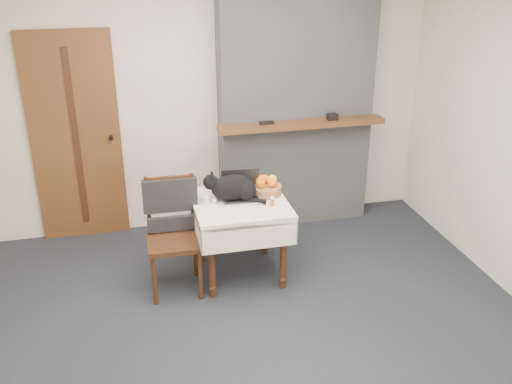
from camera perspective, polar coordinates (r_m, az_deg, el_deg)
ground at (r=4.37m, az=-0.86°, el=-14.32°), size 4.50×4.50×0.00m
room_shell at (r=4.00m, az=-2.49°, el=10.31°), size 4.52×4.01×2.61m
door at (r=5.61m, az=-17.56°, el=5.10°), size 0.82×0.10×2.00m
chimney at (r=5.63m, az=3.98°, el=9.37°), size 1.62×0.48×2.60m
side_table at (r=4.82m, az=-1.60°, el=-2.16°), size 0.78×0.78×0.70m
laptop at (r=4.81m, az=-1.46°, el=0.08°), size 0.34×0.30×0.24m
cat at (r=4.75m, az=-2.28°, el=0.40°), size 0.51×0.31×0.26m
cream_jar at (r=4.72m, az=-5.04°, el=-0.84°), size 0.06×0.06×0.07m
pill_bottle at (r=4.68m, az=1.66°, el=-0.93°), size 0.04×0.04×0.08m
fruit_basket at (r=4.89m, az=0.98°, el=0.53°), size 0.27×0.27×0.15m
desk_clutter at (r=4.84m, az=0.90°, el=-0.50°), size 0.14×0.08×0.01m
chair at (r=4.71m, az=-8.40°, el=-2.64°), size 0.45×0.44×0.97m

